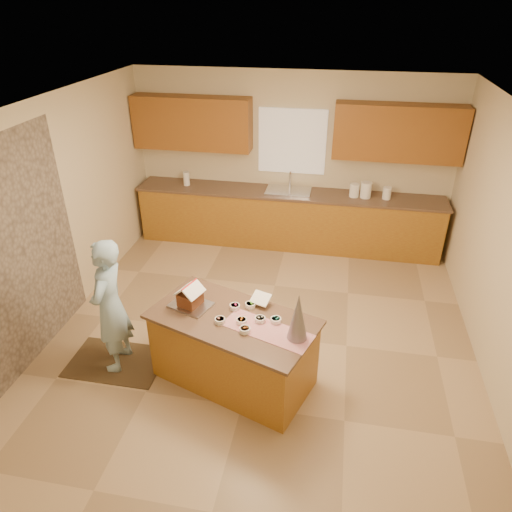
# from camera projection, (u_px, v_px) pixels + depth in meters

# --- Properties ---
(floor) EXTENTS (5.50, 5.50, 0.00)m
(floor) POSITION_uv_depth(u_px,v_px,m) (261.00, 336.00, 5.72)
(floor) COLOR tan
(floor) RESTS_ON ground
(ceiling) EXTENTS (5.50, 5.50, 0.00)m
(ceiling) POSITION_uv_depth(u_px,v_px,m) (263.00, 110.00, 4.39)
(ceiling) COLOR silver
(ceiling) RESTS_ON floor
(wall_back) EXTENTS (5.50, 5.50, 0.00)m
(wall_back) POSITION_uv_depth(u_px,v_px,m) (292.00, 160.00, 7.41)
(wall_back) COLOR beige
(wall_back) RESTS_ON floor
(wall_front) EXTENTS (5.50, 5.50, 0.00)m
(wall_front) POSITION_uv_depth(u_px,v_px,m) (179.00, 452.00, 2.70)
(wall_front) COLOR beige
(wall_front) RESTS_ON floor
(wall_left) EXTENTS (5.50, 5.50, 0.00)m
(wall_left) POSITION_uv_depth(u_px,v_px,m) (51.00, 220.00, 5.45)
(wall_left) COLOR beige
(wall_left) RESTS_ON floor
(wall_right) EXTENTS (5.50, 5.50, 0.00)m
(wall_right) POSITION_uv_depth(u_px,v_px,m) (508.00, 259.00, 4.65)
(wall_right) COLOR beige
(wall_right) RESTS_ON floor
(stone_accent) EXTENTS (0.00, 2.50, 2.50)m
(stone_accent) POSITION_uv_depth(u_px,v_px,m) (12.00, 261.00, 4.81)
(stone_accent) COLOR gray
(stone_accent) RESTS_ON wall_left
(window_curtain) EXTENTS (1.05, 0.03, 1.00)m
(window_curtain) POSITION_uv_depth(u_px,v_px,m) (292.00, 141.00, 7.23)
(window_curtain) COLOR white
(window_curtain) RESTS_ON wall_back
(back_counter_base) EXTENTS (4.80, 0.60, 0.88)m
(back_counter_base) POSITION_uv_depth(u_px,v_px,m) (287.00, 220.00, 7.60)
(back_counter_base) COLOR olive
(back_counter_base) RESTS_ON floor
(back_counter_top) EXTENTS (4.85, 0.63, 0.04)m
(back_counter_top) POSITION_uv_depth(u_px,v_px,m) (288.00, 193.00, 7.37)
(back_counter_top) COLOR brown
(back_counter_top) RESTS_ON back_counter_base
(upper_cabinet_left) EXTENTS (1.85, 0.35, 0.80)m
(upper_cabinet_left) POSITION_uv_depth(u_px,v_px,m) (192.00, 123.00, 7.23)
(upper_cabinet_left) COLOR brown
(upper_cabinet_left) RESTS_ON wall_back
(upper_cabinet_right) EXTENTS (1.85, 0.35, 0.80)m
(upper_cabinet_right) POSITION_uv_depth(u_px,v_px,m) (398.00, 133.00, 6.73)
(upper_cabinet_right) COLOR brown
(upper_cabinet_right) RESTS_ON wall_back
(sink) EXTENTS (0.70, 0.45, 0.12)m
(sink) POSITION_uv_depth(u_px,v_px,m) (288.00, 194.00, 7.38)
(sink) COLOR silver
(sink) RESTS_ON back_counter_top
(faucet) EXTENTS (0.03, 0.03, 0.28)m
(faucet) POSITION_uv_depth(u_px,v_px,m) (290.00, 180.00, 7.45)
(faucet) COLOR silver
(faucet) RESTS_ON back_counter_top
(island_base) EXTENTS (1.77, 1.29, 0.78)m
(island_base) POSITION_uv_depth(u_px,v_px,m) (234.00, 350.00, 4.90)
(island_base) COLOR olive
(island_base) RESTS_ON floor
(island_top) EXTENTS (1.86, 1.38, 0.04)m
(island_top) POSITION_uv_depth(u_px,v_px,m) (233.00, 319.00, 4.70)
(island_top) COLOR brown
(island_top) RESTS_ON island_base
(table_runner) EXTENTS (0.94, 0.60, 0.01)m
(table_runner) POSITION_uv_depth(u_px,v_px,m) (267.00, 330.00, 4.51)
(table_runner) COLOR maroon
(table_runner) RESTS_ON island_top
(baking_tray) EXTENTS (0.49, 0.42, 0.02)m
(baking_tray) POSITION_uv_depth(u_px,v_px,m) (191.00, 305.00, 4.86)
(baking_tray) COLOR silver
(baking_tray) RESTS_ON island_top
(cookbook) EXTENTS (0.23, 0.21, 0.08)m
(cookbook) POSITION_uv_depth(u_px,v_px,m) (261.00, 298.00, 4.84)
(cookbook) COLOR white
(cookbook) RESTS_ON island_top
(tinsel_tree) EXTENTS (0.25, 0.25, 0.49)m
(tinsel_tree) POSITION_uv_depth(u_px,v_px,m) (298.00, 317.00, 4.30)
(tinsel_tree) COLOR #9D9EA8
(tinsel_tree) RESTS_ON island_top
(rug) EXTENTS (1.05, 0.68, 0.01)m
(rug) POSITION_uv_depth(u_px,v_px,m) (117.00, 362.00, 5.31)
(rug) COLOR black
(rug) RESTS_ON floor
(boy) EXTENTS (0.40, 0.58, 1.54)m
(boy) POSITION_uv_depth(u_px,v_px,m) (110.00, 306.00, 4.91)
(boy) COLOR #94B9D2
(boy) RESTS_ON rug
(canister_a) EXTENTS (0.15, 0.15, 0.20)m
(canister_a) POSITION_uv_depth(u_px,v_px,m) (354.00, 190.00, 7.15)
(canister_a) COLOR white
(canister_a) RESTS_ON back_counter_top
(canister_b) EXTENTS (0.17, 0.17, 0.24)m
(canister_b) POSITION_uv_depth(u_px,v_px,m) (366.00, 190.00, 7.11)
(canister_b) COLOR white
(canister_b) RESTS_ON back_counter_top
(canister_c) EXTENTS (0.13, 0.13, 0.18)m
(canister_c) POSITION_uv_depth(u_px,v_px,m) (387.00, 193.00, 7.08)
(canister_c) COLOR white
(canister_c) RESTS_ON back_counter_top
(paper_towel) EXTENTS (0.10, 0.10, 0.22)m
(paper_towel) POSITION_uv_depth(u_px,v_px,m) (186.00, 179.00, 7.57)
(paper_towel) COLOR white
(paper_towel) RESTS_ON back_counter_top
(gingerbread_house) EXTENTS (0.31, 0.32, 0.25)m
(gingerbread_house) POSITION_uv_depth(u_px,v_px,m) (190.00, 297.00, 4.81)
(gingerbread_house) COLOR brown
(gingerbread_house) RESTS_ON baking_tray
(candy_bowls) EXTENTS (0.65, 0.52, 0.05)m
(candy_bowls) POSITION_uv_depth(u_px,v_px,m) (247.00, 317.00, 4.65)
(candy_bowls) COLOR #D7266F
(candy_bowls) RESTS_ON island_top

